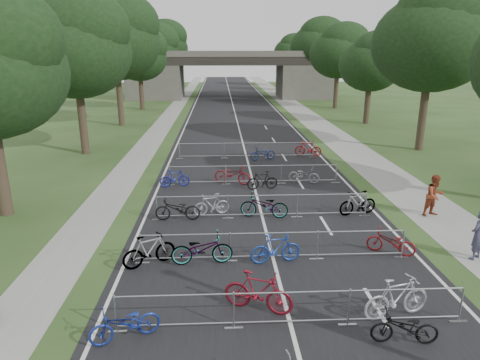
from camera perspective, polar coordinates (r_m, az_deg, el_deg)
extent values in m
cube|color=black|center=(53.05, -0.76, 9.21)|extent=(11.00, 140.00, 0.01)
cube|color=gray|center=(53.92, 7.88, 9.18)|extent=(3.00, 140.00, 0.01)
cube|color=gray|center=(53.32, -8.94, 9.05)|extent=(2.00, 140.00, 0.01)
cube|color=silver|center=(53.05, -0.76, 9.20)|extent=(0.12, 140.00, 0.00)
cube|color=#4F4C46|center=(68.38, -11.15, 12.73)|extent=(8.00, 8.00, 5.00)
cube|color=#4F4C46|center=(69.00, 8.61, 12.89)|extent=(8.00, 8.00, 5.00)
cube|color=black|center=(67.58, -1.24, 15.62)|extent=(30.00, 8.00, 1.20)
cube|color=#4F4C46|center=(63.77, -1.15, 16.44)|extent=(30.00, 0.40, 0.90)
cube|color=#4F4C46|center=(71.37, -1.34, 16.49)|extent=(30.00, 0.40, 0.90)
cylinder|color=#33261C|center=(21.50, -29.37, 1.23)|extent=(0.56, 0.56, 4.20)
cylinder|color=#33261C|center=(32.38, -20.26, 7.45)|extent=(0.56, 0.56, 4.72)
ellipsoid|color=black|center=(32.03, -21.13, 15.63)|extent=(7.56, 7.56, 6.20)
sphere|color=black|center=(31.41, -20.63, 18.45)|extent=(6.05, 6.05, 6.05)
sphere|color=black|center=(32.68, -21.53, 13.92)|extent=(4.91, 4.91, 4.91)
cylinder|color=#33261C|center=(34.26, 23.17, 7.93)|extent=(0.56, 0.56, 5.11)
ellipsoid|color=black|center=(33.96, 24.18, 16.27)|extent=(8.18, 8.18, 6.70)
sphere|color=black|center=(33.84, 25.88, 18.87)|extent=(6.54, 6.54, 6.54)
sphere|color=black|center=(34.20, 22.82, 14.70)|extent=(5.31, 5.31, 5.31)
cylinder|color=#33261C|center=(43.85, -15.73, 10.42)|extent=(0.56, 0.56, 5.25)
ellipsoid|color=black|center=(43.63, -16.29, 17.14)|extent=(8.40, 8.40, 6.89)
sphere|color=black|center=(43.07, -15.82, 19.43)|extent=(6.72, 6.72, 6.72)
sphere|color=black|center=(44.23, -16.68, 15.73)|extent=(5.46, 5.46, 5.46)
cylinder|color=#33261C|center=(45.35, 16.60, 9.65)|extent=(0.56, 0.56, 3.85)
ellipsoid|color=black|center=(45.08, 17.02, 14.41)|extent=(6.16, 6.16, 5.05)
sphere|color=black|center=(44.79, 18.12, 15.88)|extent=(4.93, 4.93, 4.93)
sphere|color=black|center=(45.42, 16.11, 13.52)|extent=(4.00, 4.00, 4.00)
cylinder|color=#33261C|center=(55.61, -13.01, 11.32)|extent=(0.56, 0.56, 4.20)
ellipsoid|color=black|center=(55.40, -13.30, 15.55)|extent=(6.72, 6.72, 5.51)
sphere|color=black|center=(54.80, -12.84, 16.98)|extent=(5.38, 5.38, 5.38)
sphere|color=black|center=(56.00, -13.66, 14.68)|extent=(4.37, 4.37, 4.37)
cylinder|color=#33261C|center=(56.73, 12.68, 11.58)|extent=(0.56, 0.56, 4.48)
ellipsoid|color=black|center=(56.53, 12.97, 16.01)|extent=(7.17, 7.17, 5.88)
sphere|color=black|center=(56.21, 13.83, 17.42)|extent=(5.73, 5.73, 5.73)
sphere|color=black|center=(56.89, 12.27, 15.15)|extent=(4.66, 4.66, 4.66)
cylinder|color=#33261C|center=(67.41, -11.26, 12.55)|extent=(0.56, 0.56, 4.72)
ellipsoid|color=black|center=(67.24, -11.50, 16.49)|extent=(7.56, 7.56, 6.20)
sphere|color=black|center=(66.67, -11.11, 17.81)|extent=(6.05, 6.05, 6.05)
sphere|color=black|center=(67.81, -11.82, 15.67)|extent=(4.91, 4.91, 4.91)
cylinder|color=#33261C|center=(68.33, 10.05, 12.83)|extent=(0.56, 0.56, 5.11)
ellipsoid|color=black|center=(68.18, 10.27, 17.03)|extent=(8.18, 8.18, 6.70)
sphere|color=black|center=(67.85, 10.96, 18.38)|extent=(6.54, 6.54, 6.54)
sphere|color=black|center=(68.56, 9.70, 16.20)|extent=(5.31, 5.31, 5.31)
cylinder|color=#33261C|center=(79.26, -10.03, 13.41)|extent=(0.56, 0.56, 5.25)
ellipsoid|color=black|center=(79.14, -10.23, 17.13)|extent=(8.40, 8.40, 6.89)
sphere|color=black|center=(78.60, -9.88, 18.38)|extent=(6.72, 6.72, 6.72)
sphere|color=black|center=(79.69, -10.51, 16.36)|extent=(5.46, 5.46, 5.46)
cylinder|color=#33261C|center=(80.10, 8.14, 13.03)|extent=(0.56, 0.56, 3.85)
ellipsoid|color=black|center=(79.94, 8.25, 15.73)|extent=(6.16, 6.16, 5.05)
sphere|color=black|center=(79.55, 8.80, 16.59)|extent=(4.93, 4.93, 4.93)
sphere|color=black|center=(80.36, 7.80, 15.20)|extent=(4.00, 4.00, 4.00)
cylinder|color=#33261C|center=(91.19, -9.09, 13.55)|extent=(0.56, 0.56, 4.20)
ellipsoid|color=black|center=(91.06, -9.21, 16.14)|extent=(6.72, 6.72, 5.51)
sphere|color=black|center=(90.50, -8.89, 17.00)|extent=(5.38, 5.38, 5.38)
sphere|color=black|center=(91.62, -9.48, 15.60)|extent=(4.37, 4.37, 4.37)
cylinder|color=#33261C|center=(91.88, 6.74, 13.75)|extent=(0.56, 0.56, 4.48)
ellipsoid|color=black|center=(91.75, 6.83, 16.49)|extent=(7.17, 7.17, 5.88)
sphere|color=black|center=(91.36, 7.31, 17.37)|extent=(5.73, 5.73, 5.73)
sphere|color=black|center=(92.17, 6.44, 15.95)|extent=(4.66, 4.66, 4.66)
cylinder|color=#9A9CA1|center=(11.61, 7.00, -14.65)|extent=(9.20, 0.04, 0.04)
cylinder|color=#9A9CA1|center=(12.09, 6.84, -18.16)|extent=(9.20, 0.04, 0.04)
cylinder|color=#9A9CA1|center=(12.06, -16.23, -16.77)|extent=(0.05, 0.05, 1.10)
cube|color=#9A9CA1|center=(12.36, -16.01, -18.84)|extent=(0.50, 0.08, 0.03)
cylinder|color=#9A9CA1|center=(11.74, -0.83, -17.02)|extent=(0.05, 0.05, 1.10)
cube|color=#9A9CA1|center=(12.05, -0.82, -19.13)|extent=(0.50, 0.08, 0.03)
cylinder|color=#9A9CA1|center=(12.21, 14.31, -16.13)|extent=(0.05, 0.05, 1.10)
cube|color=#9A9CA1|center=(12.51, 14.12, -18.19)|extent=(0.50, 0.08, 0.03)
cylinder|color=#9A9CA1|center=(13.39, 27.39, -14.49)|extent=(0.05, 0.05, 1.10)
cube|color=#9A9CA1|center=(13.66, 27.07, -16.43)|extent=(0.50, 0.08, 0.03)
cylinder|color=#9A9CA1|center=(14.94, 4.59, -7.05)|extent=(9.20, 0.04, 0.04)
cylinder|color=#9A9CA1|center=(15.32, 4.51, -10.02)|extent=(9.20, 0.04, 0.04)
cylinder|color=#9A9CA1|center=(15.29, -13.04, -8.94)|extent=(0.05, 0.05, 1.10)
cube|color=#9A9CA1|center=(15.53, -12.91, -10.72)|extent=(0.50, 0.08, 0.03)
cylinder|color=#9A9CA1|center=(15.05, -1.33, -8.92)|extent=(0.05, 0.05, 1.10)
cube|color=#9A9CA1|center=(15.29, -1.32, -10.73)|extent=(0.50, 0.08, 0.03)
cylinder|color=#9A9CA1|center=(15.42, 10.27, -8.54)|extent=(0.05, 0.05, 1.10)
cube|color=#9A9CA1|center=(15.65, 10.16, -10.31)|extent=(0.50, 0.08, 0.03)
cylinder|color=#9A9CA1|center=(16.36, 20.89, -7.89)|extent=(0.05, 0.05, 1.10)
cube|color=#9A9CA1|center=(16.58, 20.70, -9.58)|extent=(0.50, 0.08, 0.03)
cylinder|color=#9A9CA1|center=(18.65, 3.06, -2.07)|extent=(9.20, 0.04, 0.04)
cylinder|color=#9A9CA1|center=(18.95, 3.01, -4.55)|extent=(9.20, 0.04, 0.04)
cylinder|color=#9A9CA1|center=(18.93, -10.99, -3.68)|extent=(0.05, 0.05, 1.10)
cube|color=#9A9CA1|center=(19.12, -10.90, -5.18)|extent=(0.50, 0.08, 0.03)
cylinder|color=#9A9CA1|center=(18.73, -1.65, -3.59)|extent=(0.05, 0.05, 1.10)
cube|color=#9A9CA1|center=(18.92, -1.64, -5.11)|extent=(0.50, 0.08, 0.03)
cylinder|color=#9A9CA1|center=(19.03, 7.64, -3.40)|extent=(0.05, 0.05, 1.10)
cube|color=#9A9CA1|center=(19.22, 7.58, -4.90)|extent=(0.50, 0.08, 0.03)
cylinder|color=#9A9CA1|center=(19.80, 16.42, -3.14)|extent=(0.05, 0.05, 1.10)
cube|color=#9A9CA1|center=(19.98, 16.29, -4.59)|extent=(0.50, 0.08, 0.03)
cylinder|color=#9A9CA1|center=(23.41, 1.84, 1.91)|extent=(9.20, 0.04, 0.04)
cylinder|color=#9A9CA1|center=(23.65, 1.82, -0.13)|extent=(9.20, 0.04, 0.04)
cylinder|color=#9A9CA1|center=(23.64, -9.36, 0.57)|extent=(0.05, 0.05, 1.10)
cube|color=#9A9CA1|center=(23.79, -9.29, -0.66)|extent=(0.50, 0.08, 0.03)
cylinder|color=#9A9CA1|center=(23.48, -1.90, 0.68)|extent=(0.05, 0.05, 1.10)
cube|color=#9A9CA1|center=(23.63, -1.89, -0.56)|extent=(0.50, 0.08, 0.03)
cylinder|color=#9A9CA1|center=(23.71, 5.53, 0.78)|extent=(0.05, 0.05, 1.10)
cube|color=#9A9CA1|center=(23.87, 5.49, -0.45)|extent=(0.50, 0.08, 0.03)
cylinder|color=#9A9CA1|center=(24.34, 12.69, 0.86)|extent=(0.05, 0.05, 1.10)
cube|color=#9A9CA1|center=(24.49, 12.61, -0.34)|extent=(0.50, 0.08, 0.03)
cylinder|color=#9A9CA1|center=(29.23, 0.91, 4.95)|extent=(9.20, 0.04, 0.04)
cylinder|color=#9A9CA1|center=(29.43, 0.91, 3.29)|extent=(9.20, 0.04, 0.04)
cylinder|color=#9A9CA1|center=(29.41, -8.09, 3.86)|extent=(0.05, 0.05, 1.10)
cube|color=#9A9CA1|center=(29.54, -8.05, 2.85)|extent=(0.50, 0.08, 0.03)
cylinder|color=#9A9CA1|center=(29.28, -2.09, 3.96)|extent=(0.05, 0.05, 1.10)
cube|color=#9A9CA1|center=(29.41, -2.08, 2.94)|extent=(0.50, 0.08, 0.03)
cylinder|color=#9A9CA1|center=(29.48, 3.89, 4.02)|extent=(0.05, 0.05, 1.10)
cube|color=#9A9CA1|center=(29.60, 3.87, 3.01)|extent=(0.50, 0.08, 0.03)
cylinder|color=#9A9CA1|center=(29.98, 9.74, 4.03)|extent=(0.05, 0.05, 1.10)
cube|color=#9A9CA1|center=(30.10, 9.69, 3.04)|extent=(0.50, 0.08, 0.03)
imported|color=navy|center=(11.76, -15.08, -18.06)|extent=(1.90, 1.26, 0.95)
imported|color=maroon|center=(12.39, 2.44, -14.71)|extent=(2.09, 1.31, 1.22)
imported|color=black|center=(12.03, 21.12, -17.98)|extent=(1.74, 0.76, 0.89)
imported|color=#AAAAB2|center=(12.87, 20.18, -14.55)|extent=(2.10, 1.05, 1.22)
imported|color=#9A9CA1|center=(15.08, -12.02, -9.18)|extent=(1.91, 1.38, 1.13)
imported|color=#9A9CA1|center=(14.93, -5.11, -9.17)|extent=(2.17, 0.90, 1.11)
imported|color=navy|center=(15.00, 4.77, -9.12)|extent=(1.85, 0.78, 1.08)
imported|color=maroon|center=(16.54, 19.49, -7.85)|extent=(1.80, 1.31, 0.90)
imported|color=black|center=(18.73, -8.33, -3.90)|extent=(1.95, 0.69, 1.02)
imported|color=#96969D|center=(19.15, -3.81, -3.31)|extent=(1.72, 0.89, 0.99)
imported|color=#9A9CA1|center=(18.86, 3.23, -3.46)|extent=(2.20, 1.10, 1.10)
imported|color=#9A9CA1|center=(19.86, 15.44, -3.00)|extent=(1.90, 0.96, 1.10)
imported|color=navy|center=(23.33, -8.70, 0.22)|extent=(1.68, 0.79, 0.97)
imported|color=maroon|center=(23.59, -1.01, 0.76)|extent=(2.20, 1.45, 1.09)
imported|color=black|center=(22.67, 3.00, -0.06)|extent=(1.71, 0.70, 1.00)
imported|color=#929499|center=(24.09, 8.54, 0.68)|extent=(1.82, 1.14, 0.90)
imported|color=navy|center=(28.82, 3.07, 3.56)|extent=(1.88, 1.13, 0.93)
imported|color=maroon|center=(30.21, 9.06, 4.17)|extent=(1.92, 0.97, 1.11)
imported|color=#32324B|center=(17.21, 29.14, -6.47)|extent=(0.79, 0.73, 1.81)
imported|color=maroon|center=(20.79, 24.53, -1.92)|extent=(1.09, 0.96, 1.88)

